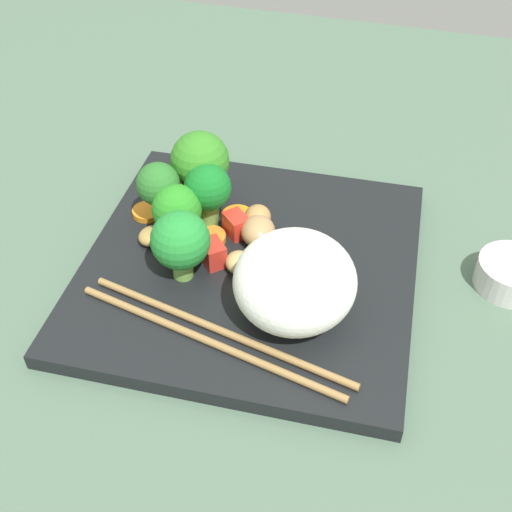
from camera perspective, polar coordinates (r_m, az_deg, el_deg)
The scene contains 21 objects.
ground_plane at distance 58.55cm, azimuth -0.50°, elevation -2.13°, with size 110.00×110.00×2.00cm, color #4C6752.
square_plate at distance 57.36cm, azimuth -0.51°, elevation -0.93°, with size 28.09×28.09×1.40cm, color black.
rice_mound at distance 50.10cm, azimuth 3.37°, elevation -2.20°, with size 9.55×9.44×7.17cm, color white.
broccoli_floret_0 at distance 58.26cm, azimuth -4.19°, elevation 5.71°, with size 4.19×4.19×6.39cm.
broccoli_floret_1 at distance 60.14cm, azimuth -4.86°, elevation 8.13°, with size 5.35×5.35×7.70cm.
broccoli_floret_2 at distance 57.31cm, azimuth -6.85°, elevation 3.93°, with size 4.35×4.35×5.61cm.
broccoli_floret_3 at distance 53.72cm, azimuth -6.54°, elevation 1.26°, with size 4.92×4.92×6.20cm.
broccoli_floret_4 at distance 58.49cm, azimuth -8.40°, elevation 5.95°, with size 3.86×3.86×6.55cm.
carrot_slice_0 at distance 62.33cm, azimuth -9.38°, elevation 3.78°, with size 2.76×2.76×0.54cm, color orange.
carrot_slice_1 at distance 61.13cm, azimuth -1.62°, elevation 3.48°, with size 2.87×2.87×0.47cm, color orange.
carrot_slice_2 at distance 58.82cm, azimuth -4.02°, elevation 1.59°, with size 2.88×2.88×0.59cm, color orange.
pepper_chunk_0 at distance 58.92cm, azimuth -1.73°, elevation 2.71°, with size 2.26×1.69×2.06cm, color red.
pepper_chunk_1 at distance 63.86cm, azimuth -6.19°, elevation 5.64°, with size 2.61×2.73×1.26cm, color red.
pepper_chunk_2 at distance 56.10cm, azimuth -3.73°, elevation 0.22°, with size 2.30×1.68×2.15cm, color red.
chicken_piece_0 at distance 55.51cm, azimuth -1.45°, elevation -0.57°, with size 2.51×2.34×1.69cm, color tan.
chicken_piece_1 at distance 63.67cm, azimuth -3.73°, elevation 6.34°, with size 3.11×2.25×2.40cm, color tan.
chicken_piece_2 at distance 59.60cm, azimuth 0.13°, elevation 3.35°, with size 2.76×2.45×2.15cm, color #B78348.
chicken_piece_3 at distance 58.97cm, azimuth -8.94°, elevation 1.76°, with size 2.51×2.24×1.44cm, color #B08947.
chicken_piece_4 at distance 57.98cm, azimuth -0.01°, elevation 2.19°, with size 3.57×3.04×2.43cm, color tan.
chopstick_pair at distance 50.84cm, azimuth -3.86°, elevation -6.83°, with size 22.83×6.67×0.60cm.
sauce_cup at distance 59.93cm, azimuth 21.18°, elevation -1.48°, with size 5.92×5.92×2.53cm, color silver.
Camera 1 is at (11.74, -39.73, 40.37)cm, focal length 46.32 mm.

